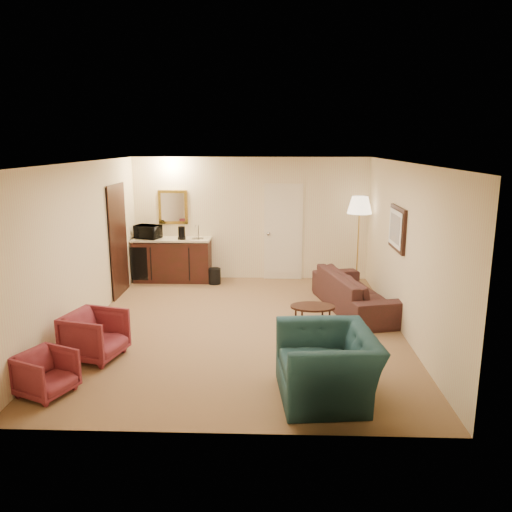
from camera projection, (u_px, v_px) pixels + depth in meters
The scene contains 12 objects.
ground at pixel (242, 327), 8.00m from camera, with size 6.00×6.00×0.00m, color #93734B.
room_walls at pixel (239, 214), 8.37m from camera, with size 5.02×6.01×2.61m.
wetbar_cabinet at pixel (173, 260), 10.60m from camera, with size 1.64×0.58×0.92m, color #381311.
sofa at pixel (356, 286), 8.73m from camera, with size 2.26×0.66×0.89m, color black.
teal_armchair at pixel (327, 354), 5.70m from camera, with size 1.21×0.79×1.06m, color #1B3E45.
rose_chair_near at pixel (95, 333), 6.77m from camera, with size 0.70×0.66×0.72m, color maroon.
rose_chair_far at pixel (46, 371), 5.80m from camera, with size 0.56×0.53×0.58m, color maroon.
coffee_table at pixel (312, 318), 7.83m from camera, with size 0.70×0.47×0.40m, color black.
floor_lamp at pixel (358, 242), 10.05m from camera, with size 0.49×0.49×1.86m, color gold.
waste_bin at pixel (214, 276), 10.42m from camera, with size 0.26×0.26×0.33m, color black.
microwave at pixel (148, 230), 10.46m from camera, with size 0.51×0.28×0.35m, color black.
coffee_maker at pixel (182, 233), 10.36m from camera, with size 0.14×0.14×0.27m, color black.
Camera 1 is at (0.49, -7.53, 2.89)m, focal length 35.00 mm.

